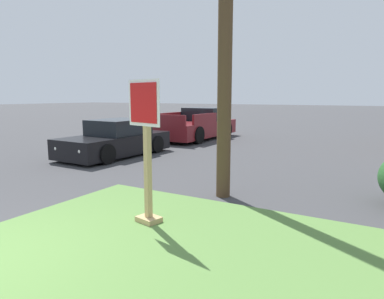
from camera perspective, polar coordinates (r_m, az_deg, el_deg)
grass_corner_patch at (r=4.47m, az=-8.23°, el=-17.91°), size 5.39×5.10×0.08m
stop_sign at (r=5.30m, az=-7.55°, el=-1.00°), size 0.68×0.35×2.22m
manhole_cover at (r=6.79m, az=-15.38°, el=-8.93°), size 0.70×0.70×0.02m
parked_sedan_black at (r=12.14m, az=-12.53°, el=1.54°), size 1.96×4.10×1.25m
pickup_truck_maroon at (r=16.58m, az=0.82°, el=3.93°), size 2.15×5.04×1.48m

